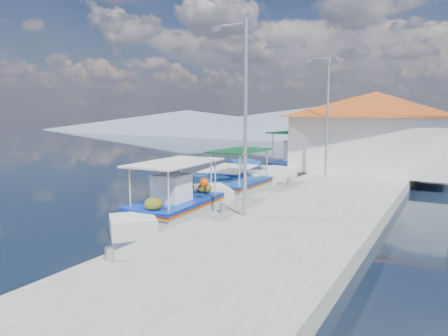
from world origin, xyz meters
The scene contains 11 objects.
ground centered at (0.00, 0.00, 0.00)m, with size 160.00×160.00×0.00m, color black.
quay centered at (5.90, 6.00, 0.25)m, with size 5.00×44.00×0.50m, color #AEACA2.
bollards centered at (3.80, 5.25, 0.65)m, with size 0.20×17.20×0.30m.
main_caique centered at (1.68, 2.41, 0.43)m, with size 2.19×6.78×2.23m.
caique_green_canopy centered at (1.70, 7.34, 0.34)m, with size 1.89×6.08×2.27m.
caique_blue_hull centered at (-0.04, 9.54, 0.34)m, with size 2.80×6.94×1.25m.
caique_far centered at (2.04, 14.74, 0.54)m, with size 2.96×8.21×2.89m.
harbor_building centered at (6.20, 15.00, 2.78)m, with size 10.49×10.49×4.40m.
lamp_post_near centered at (4.51, 2.00, 3.85)m, with size 1.21×0.14×6.00m.
lamp_post_far centered at (4.51, 11.00, 3.85)m, with size 1.21×0.14×6.00m.
mountain_ridge centered at (6.54, 56.00, 2.04)m, with size 171.40×96.00×5.50m.
Camera 1 is at (10.28, -9.30, 3.73)m, focal length 32.98 mm.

